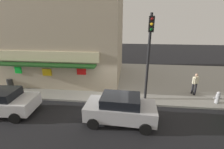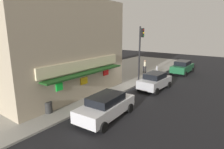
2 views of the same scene
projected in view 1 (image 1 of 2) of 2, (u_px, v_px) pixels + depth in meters
name	position (u px, v px, depth m)	size (l,w,h in m)	color
ground_plane	(110.00, 104.00, 10.98)	(60.68, 60.68, 0.00)	black
sidewalk	(116.00, 77.00, 15.88)	(40.45, 10.50, 0.14)	gray
corner_building	(64.00, 35.00, 15.42)	(11.26, 8.90, 8.12)	tan
traffic_light	(149.00, 48.00, 10.07)	(0.32, 0.58, 5.94)	black
fire_hydrant	(218.00, 98.00, 10.72)	(0.52, 0.28, 0.87)	#B2B2B7
trash_can	(10.00, 83.00, 13.21)	(0.51, 0.51, 0.78)	#2D2D2D
pedestrian	(195.00, 83.00, 11.84)	(0.53, 0.43, 1.71)	black
parked_car_silver	(120.00, 108.00, 8.83)	(4.06, 2.18, 1.65)	#B7B7BC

